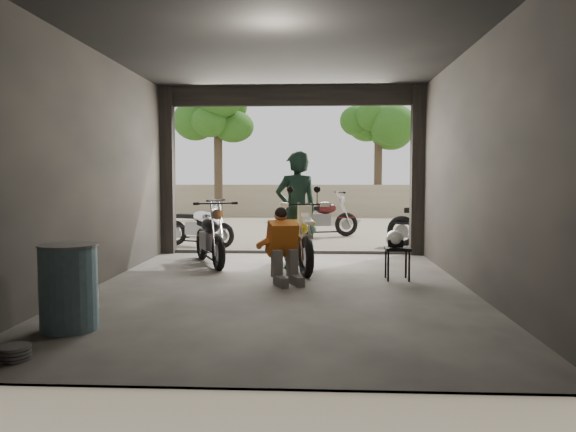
# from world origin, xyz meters

# --- Properties ---
(ground) EXTENTS (80.00, 80.00, 0.00)m
(ground) POSITION_xyz_m (0.00, 0.00, 0.00)
(ground) COLOR #7A6D56
(ground) RESTS_ON ground
(garage) EXTENTS (7.00, 7.13, 3.20)m
(garage) POSITION_xyz_m (0.00, 0.55, 1.28)
(garage) COLOR #2D2B28
(garage) RESTS_ON ground
(boundary_wall) EXTENTS (18.00, 0.30, 1.20)m
(boundary_wall) POSITION_xyz_m (0.00, 14.00, 0.60)
(boundary_wall) COLOR gray
(boundary_wall) RESTS_ON ground
(tree_left) EXTENTS (2.20, 2.20, 5.60)m
(tree_left) POSITION_xyz_m (-3.00, 12.50, 3.99)
(tree_left) COLOR #382B1E
(tree_left) RESTS_ON ground
(tree_right) EXTENTS (2.20, 2.20, 5.00)m
(tree_right) POSITION_xyz_m (2.80, 14.00, 3.56)
(tree_right) COLOR #382B1E
(tree_right) RESTS_ON ground
(main_bike) EXTENTS (1.08, 1.80, 1.12)m
(main_bike) POSITION_xyz_m (0.18, 1.50, 0.56)
(main_bike) COLOR #F1F0CB
(main_bike) RESTS_ON ground
(left_bike) EXTENTS (1.25, 1.75, 1.09)m
(left_bike) POSITION_xyz_m (-1.32, 2.03, 0.55)
(left_bike) COLOR black
(left_bike) RESTS_ON ground
(outside_bike_a) EXTENTS (1.64, 1.16, 1.03)m
(outside_bike_a) POSITION_xyz_m (-2.03, 4.53, 0.51)
(outside_bike_a) COLOR black
(outside_bike_a) RESTS_ON ground
(outside_bike_b) EXTENTS (1.81, 1.14, 1.14)m
(outside_bike_b) POSITION_xyz_m (0.60, 6.59, 0.57)
(outside_bike_b) COLOR #420F12
(outside_bike_b) RESTS_ON ground
(outside_bike_c) EXTENTS (2.00, 1.53, 1.25)m
(outside_bike_c) POSITION_xyz_m (2.96, 4.37, 0.63)
(outside_bike_c) COLOR black
(outside_bike_c) RESTS_ON ground
(rider) EXTENTS (0.81, 0.68, 1.90)m
(rider) POSITION_xyz_m (0.16, 1.65, 0.95)
(rider) COLOR black
(rider) RESTS_ON ground
(mechanic) EXTENTS (0.75, 0.86, 1.03)m
(mechanic) POSITION_xyz_m (0.05, 0.36, 0.52)
(mechanic) COLOR #C16019
(mechanic) RESTS_ON ground
(stool) EXTENTS (0.35, 0.35, 0.49)m
(stool) POSITION_xyz_m (1.64, 0.73, 0.42)
(stool) COLOR black
(stool) RESTS_ON ground
(helmet) EXTENTS (0.34, 0.35, 0.25)m
(helmet) POSITION_xyz_m (1.60, 0.72, 0.61)
(helmet) COLOR silver
(helmet) RESTS_ON stool
(oil_drum) EXTENTS (0.65, 0.65, 0.84)m
(oil_drum) POSITION_xyz_m (-1.90, -2.09, 0.42)
(oil_drum) COLOR #41616D
(oil_drum) RESTS_ON ground
(sign_post) EXTENTS (0.89, 0.08, 2.67)m
(sign_post) POSITION_xyz_m (3.33, 4.27, 1.83)
(sign_post) COLOR black
(sign_post) RESTS_ON ground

